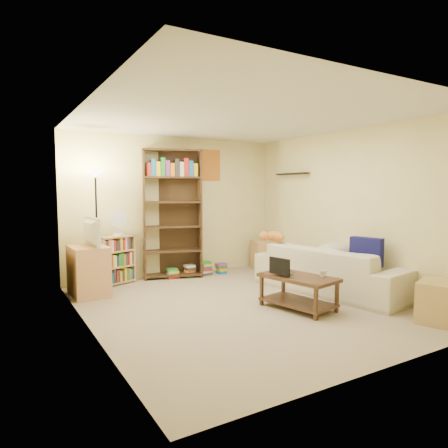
# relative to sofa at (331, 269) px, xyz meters

# --- Properties ---
(room) EXTENTS (4.50, 4.54, 2.52)m
(room) POSITION_rel_sofa_xyz_m (-1.55, 0.09, 1.27)
(room) COLOR tan
(room) RESTS_ON ground
(sofa) EXTENTS (2.69, 1.71, 0.70)m
(sofa) POSITION_rel_sofa_xyz_m (0.00, 0.00, 0.00)
(sofa) COLOR beige
(sofa) RESTS_ON ground
(navy_pillow) EXTENTS (0.25, 0.48, 0.41)m
(navy_pillow) POSITION_rel_sofa_xyz_m (0.20, -0.49, 0.32)
(navy_pillow) COLOR #131456
(navy_pillow) RESTS_ON sofa
(cream_blanket) EXTENTS (0.64, 0.46, 0.28)m
(cream_blanket) POSITION_rel_sofa_xyz_m (0.16, 0.08, 0.25)
(cream_blanket) COLOR beige
(cream_blanket) RESTS_ON sofa
(tabby_cat) EXTENTS (0.56, 0.26, 0.19)m
(tabby_cat) POSITION_rel_sofa_xyz_m (-0.46, 0.86, 0.44)
(tabby_cat) COLOR orange
(tabby_cat) RESTS_ON sofa
(coffee_table) EXTENTS (0.75, 1.08, 0.44)m
(coffee_table) POSITION_rel_sofa_xyz_m (-1.02, -0.43, -0.06)
(coffee_table) COLOR #442D1A
(coffee_table) RESTS_ON ground
(laptop) EXTENTS (0.45, 0.36, 0.03)m
(laptop) POSITION_rel_sofa_xyz_m (-1.10, -0.28, 0.10)
(laptop) COLOR black
(laptop) RESTS_ON coffee_table
(laptop_screen) EXTENTS (0.08, 0.32, 0.22)m
(laptop_screen) POSITION_rel_sofa_xyz_m (-1.24, -0.31, 0.22)
(laptop_screen) COLOR white
(laptop_screen) RESTS_ON laptop
(mug) EXTENTS (0.15, 0.15, 0.09)m
(mug) POSITION_rel_sofa_xyz_m (-0.80, -0.65, 0.13)
(mug) COLOR silver
(mug) RESTS_ON coffee_table
(tv_remote) EXTENTS (0.13, 0.18, 0.02)m
(tv_remote) POSITION_rel_sofa_xyz_m (-0.98, -0.08, 0.10)
(tv_remote) COLOR black
(tv_remote) RESTS_ON coffee_table
(tv_stand) EXTENTS (0.52, 0.71, 0.74)m
(tv_stand) POSITION_rel_sofa_xyz_m (-3.25, 1.64, 0.02)
(tv_stand) COLOR tan
(tv_stand) RESTS_ON ground
(television) EXTENTS (0.74, 0.16, 0.42)m
(television) POSITION_rel_sofa_xyz_m (-3.25, 1.64, 0.60)
(television) COLOR black
(television) RESTS_ON tv_stand
(tall_bookshelf) EXTENTS (1.07, 0.61, 2.26)m
(tall_bookshelf) POSITION_rel_sofa_xyz_m (-1.70, 2.13, 0.84)
(tall_bookshelf) COLOR #412919
(tall_bookshelf) RESTS_ON ground
(short_bookshelf) EXTENTS (0.67, 0.45, 0.81)m
(short_bookshelf) POSITION_rel_sofa_xyz_m (-2.72, 2.13, 0.05)
(short_bookshelf) COLOR tan
(short_bookshelf) RESTS_ON ground
(desk_fan) EXTENTS (0.29, 0.16, 0.42)m
(desk_fan) POSITION_rel_sofa_xyz_m (-2.67, 2.09, 0.69)
(desk_fan) COLOR white
(desk_fan) RESTS_ON short_bookshelf
(floor_lamp) EXTENTS (0.32, 0.32, 1.88)m
(floor_lamp) POSITION_rel_sofa_xyz_m (-3.07, 1.83, 1.15)
(floor_lamp) COLOR black
(floor_lamp) RESTS_ON ground
(side_table) EXTENTS (0.61, 0.61, 0.56)m
(side_table) POSITION_rel_sofa_xyz_m (0.17, 1.90, -0.07)
(side_table) COLOR tan
(side_table) RESTS_ON ground
(end_cabinet) EXTENTS (0.72, 0.66, 0.49)m
(end_cabinet) POSITION_rel_sofa_xyz_m (0.10, -1.70, -0.11)
(end_cabinet) COLOR tan
(end_cabinet) RESTS_ON ground
(book_stacks) EXTENTS (1.15, 0.24, 0.25)m
(book_stacks) POSITION_rel_sofa_xyz_m (-1.24, 2.03, -0.24)
(book_stacks) COLOR red
(book_stacks) RESTS_ON ground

